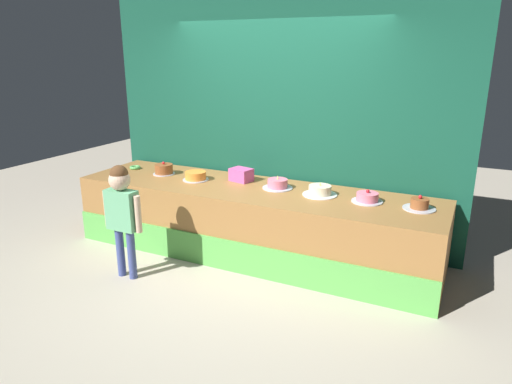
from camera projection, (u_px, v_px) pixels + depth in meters
name	position (u px, v px, depth m)	size (l,w,h in m)	color
ground_plane	(231.00, 271.00, 4.74)	(12.00, 12.00, 0.00)	#BCB29E
stage_platform	(252.00, 221.00, 5.06)	(4.01, 1.03, 0.75)	#9E6B38
curtain_backdrop	(276.00, 119.00, 5.28)	(4.29, 0.08, 2.83)	#144C38
child_figure	(122.00, 206.00, 4.40)	(0.44, 0.20, 1.15)	#3F4C8C
pink_box	(241.00, 175.00, 5.20)	(0.23, 0.18, 0.14)	#E0529F
donut	(135.00, 167.00, 5.76)	(0.14, 0.14, 0.04)	#59B259
cake_far_left	(164.00, 169.00, 5.50)	(0.26, 0.26, 0.15)	silver
cake_left	(196.00, 176.00, 5.25)	(0.30, 0.30, 0.10)	silver
cake_center_left	(278.00, 184.00, 4.93)	(0.33, 0.33, 0.14)	silver
cake_center_right	(320.00, 191.00, 4.70)	(0.35, 0.35, 0.14)	white
cake_right	(367.00, 198.00, 4.49)	(0.30, 0.30, 0.13)	silver
cake_far_right	(419.00, 205.00, 4.28)	(0.30, 0.30, 0.14)	silver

